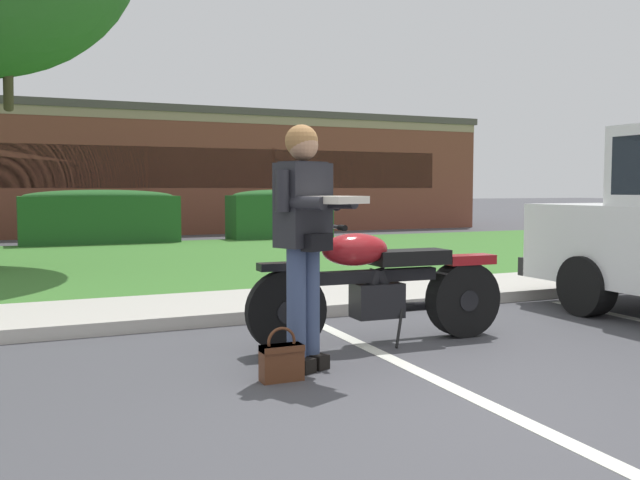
% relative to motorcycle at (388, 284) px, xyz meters
% --- Properties ---
extents(ground_plane, '(140.00, 140.00, 0.00)m').
position_rel_motorcycle_xyz_m(ground_plane, '(-0.29, -1.35, -0.49)').
color(ground_plane, '#424247').
extents(curb_strip, '(60.00, 0.20, 0.12)m').
position_rel_motorcycle_xyz_m(curb_strip, '(-0.29, 1.33, -0.43)').
color(curb_strip, '#B7B2A8').
rests_on(curb_strip, ground).
extents(concrete_walk, '(60.00, 1.50, 0.08)m').
position_rel_motorcycle_xyz_m(concrete_walk, '(-0.29, 2.18, -0.45)').
color(concrete_walk, '#B7B2A8').
rests_on(concrete_walk, ground).
extents(grass_lawn, '(60.00, 8.30, 0.06)m').
position_rel_motorcycle_xyz_m(grass_lawn, '(-0.29, 7.08, -0.46)').
color(grass_lawn, '#3D752D').
rests_on(grass_lawn, ground).
extents(stall_stripe_1, '(0.31, 4.40, 0.01)m').
position_rel_motorcycle_xyz_m(stall_stripe_1, '(-0.28, -1.15, -0.49)').
color(stall_stripe_1, silver).
rests_on(stall_stripe_1, ground).
extents(motorcycle, '(2.24, 0.82, 1.26)m').
position_rel_motorcycle_xyz_m(motorcycle, '(0.00, 0.00, 0.00)').
color(motorcycle, black).
rests_on(motorcycle, ground).
extents(rider_person, '(0.57, 0.66, 1.70)m').
position_rel_motorcycle_xyz_m(rider_person, '(-0.95, -0.50, 0.52)').
color(rider_person, black).
rests_on(rider_person, ground).
extents(handbag, '(0.28, 0.13, 0.36)m').
position_rel_motorcycle_xyz_m(handbag, '(-1.21, -0.71, -0.34)').
color(handbag, '#562D19').
rests_on(handbag, ground).
extents(hedge_center_left, '(3.37, 0.90, 1.24)m').
position_rel_motorcycle_xyz_m(hedge_center_left, '(-0.83, 11.20, 0.16)').
color(hedge_center_left, '#235623').
rests_on(hedge_center_left, ground).
extents(hedge_center_right, '(2.51, 0.90, 1.24)m').
position_rel_motorcycle_xyz_m(hedge_center_right, '(3.41, 11.20, 0.16)').
color(hedge_center_right, '#235623').
rests_on(hedge_center_right, ground).
extents(brick_building, '(21.25, 8.27, 3.52)m').
position_rel_motorcycle_xyz_m(brick_building, '(0.73, 18.07, 1.27)').
color(brick_building, brown).
rests_on(brick_building, ground).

